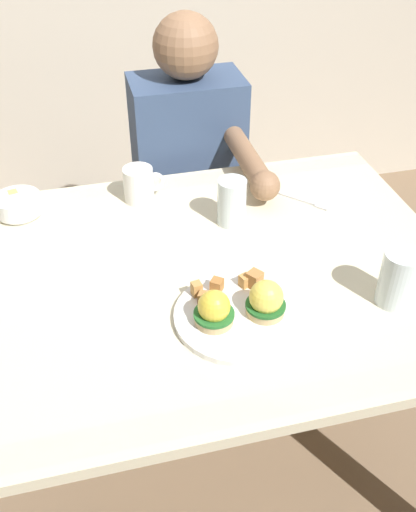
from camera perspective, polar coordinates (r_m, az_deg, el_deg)
The scene contains 9 objects.
ground_plane at distance 1.92m, azimuth -0.45°, elevation -18.83°, with size 6.00×6.00×0.00m, color #7F664C.
dining_table at distance 1.43m, azimuth -0.57°, elevation -4.72°, with size 1.20×0.90×0.74m.
eggs_benedict_plate at distance 1.22m, azimuth 3.07°, elevation -5.18°, with size 0.27×0.27×0.09m.
fruit_bowl at distance 1.61m, azimuth -17.85°, elevation 4.72°, with size 0.12×0.12×0.06m.
coffee_mug at distance 1.59m, azimuth -6.65°, elevation 6.98°, with size 0.11×0.08×0.09m.
fork at distance 1.62m, azimuth 9.40°, elevation 5.26°, with size 0.12×0.13×0.00m.
water_glass_near at distance 1.31m, azimuth 17.82°, elevation -2.29°, with size 0.08×0.08×0.13m.
water_glass_extra at distance 1.49m, azimuth 2.31°, elevation 5.01°, with size 0.07×0.07×0.12m.
diner_person at distance 1.92m, azimuth -1.61°, elevation 8.08°, with size 0.34×0.54×1.14m.
Camera 1 is at (-0.24, -1.02, 1.60)m, focal length 41.40 mm.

